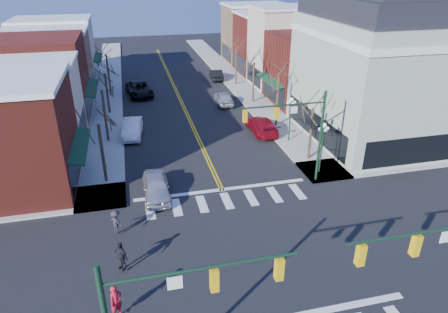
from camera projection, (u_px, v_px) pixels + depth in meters
ground at (253, 257)px, 23.00m from camera, size 160.00×160.00×0.00m
sidewalk_left at (105, 137)px, 38.61m from camera, size 3.50×70.00×0.15m
sidewalk_right at (276, 122)px, 42.30m from camera, size 3.50×70.00×0.15m
bldg_left_stucco_a at (20, 108)px, 35.14m from camera, size 10.00×7.00×7.50m
bldg_left_brick_b at (35, 79)px, 41.92m from camera, size 10.00×9.00×8.50m
bldg_left_tan at (48, 65)px, 49.28m from camera, size 10.00×7.50×7.80m
bldg_left_stucco_b at (56, 51)px, 55.97m from camera, size 10.00×8.00×8.20m
bldg_right_brick_a at (315, 69)px, 47.03m from camera, size 10.00×8.50×8.00m
bldg_right_stucco at (290, 48)px, 53.37m from camera, size 10.00×7.00×10.00m
bldg_right_brick_b at (271, 44)px, 60.25m from camera, size 10.00×8.00×8.50m
bldg_right_tan at (255, 34)px, 67.14m from camera, size 10.00×8.00×9.00m
victorian_corner at (381, 68)px, 36.25m from camera, size 12.25×14.25×13.30m
traffic_mast_near_right at (448, 262)px, 15.64m from camera, size 6.60×0.28×7.20m
traffic_mast_far_right at (298, 127)px, 28.58m from camera, size 6.60×0.28×7.20m
lamppost_corner at (323, 139)px, 30.87m from camera, size 0.36×0.36×4.33m
lamppost_midblock at (291, 112)px, 36.55m from camera, size 0.36×0.36×4.33m
tree_left_a at (103, 154)px, 29.81m from camera, size 0.24×0.24×4.76m
tree_left_b at (105, 117)px, 36.74m from camera, size 0.24×0.24×5.04m
tree_left_c at (107, 94)px, 43.84m from camera, size 0.24×0.24×4.55m
tree_left_d at (109, 75)px, 50.76m from camera, size 0.24×0.24×4.90m
tree_right_a at (311, 135)px, 33.38m from camera, size 0.24×0.24×4.62m
tree_right_b at (277, 102)px, 40.25m from camera, size 0.24×0.24×5.18m
tree_right_c at (253, 83)px, 47.32m from camera, size 0.24×0.24×4.83m
tree_right_d at (236, 67)px, 54.28m from camera, size 0.24×0.24×4.97m
car_left_near at (156, 187)px, 28.65m from camera, size 1.86×4.58×1.56m
car_left_mid at (132, 128)px, 38.73m from camera, size 2.21×5.04×1.61m
car_left_far at (139, 89)px, 50.61m from camera, size 3.63×6.47×1.71m
car_right_near at (262, 125)px, 39.53m from camera, size 2.30×5.40×1.55m
car_right_mid at (224, 98)px, 47.49m from camera, size 2.00×4.60×1.54m
car_right_far at (216, 75)px, 57.61m from camera, size 1.83×4.46×1.44m
pedestrian_red_a at (116, 301)px, 18.64m from camera, size 0.76×0.72×1.75m
pedestrian_dark_a at (121, 256)px, 21.54m from camera, size 0.97×1.08×1.76m
pedestrian_dark_b at (116, 222)px, 24.51m from camera, size 1.13×1.15×1.59m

